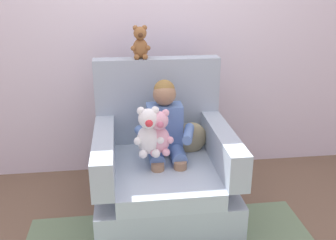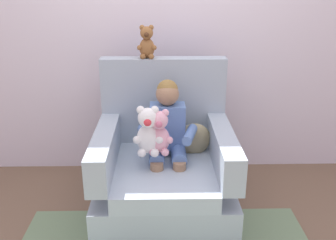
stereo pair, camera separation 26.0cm
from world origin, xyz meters
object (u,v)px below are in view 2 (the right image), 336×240
plush_pink (159,133)px  armchair (164,168)px  plush_white (148,132)px  throw_pillow (194,139)px  plush_brown_on_backrest (147,43)px  seated_child (168,131)px

plush_pink → armchair: bearing=91.9°
plush_pink → plush_white: (-0.08, -0.01, 0.01)m
armchair → throw_pillow: armchair is taller
plush_white → plush_brown_on_backrest: size_ratio=1.39×
seated_child → plush_brown_on_backrest: size_ratio=3.26×
armchair → seated_child: 0.29m
plush_pink → plush_white: size_ratio=0.92×
throw_pillow → plush_brown_on_backrest: bearing=147.0°
plush_white → throw_pillow: size_ratio=1.35×
plush_pink → plush_brown_on_backrest: (-0.09, 0.48, 0.54)m
plush_pink → throw_pillow: plush_pink is taller
armchair → plush_white: (-0.11, -0.13, 0.35)m
plush_white → plush_pink: bearing=28.5°
armchair → plush_pink: (-0.04, -0.13, 0.33)m
seated_child → plush_pink: 0.17m
armchair → plush_pink: armchair is taller
seated_child → throw_pillow: 0.25m
plush_brown_on_backrest → plush_white: bearing=-79.8°
seated_child → plush_pink: bearing=-111.7°
plush_white → throw_pillow: (0.34, 0.26, -0.17)m
armchair → plush_brown_on_backrest: (-0.13, 0.36, 0.88)m
plush_brown_on_backrest → seated_child: bearing=-56.8°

